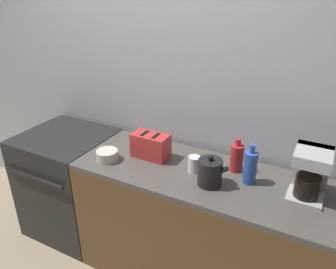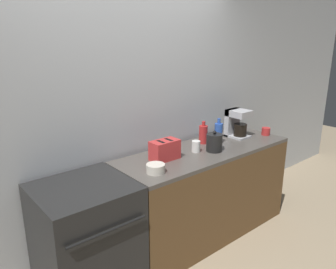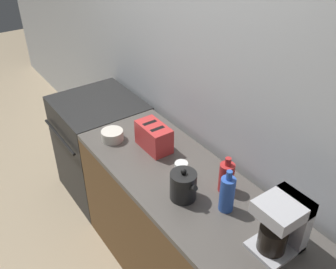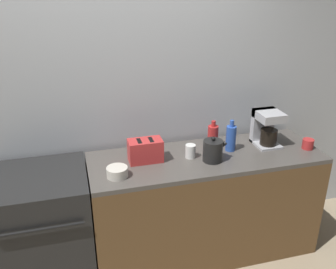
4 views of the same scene
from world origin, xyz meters
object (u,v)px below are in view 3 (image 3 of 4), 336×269
at_px(toaster, 154,137).
at_px(cup_white, 181,170).
at_px(bottle_blue, 227,194).
at_px(kettle, 183,186).
at_px(stove, 102,147).
at_px(coffee_maker, 282,223).
at_px(bowl, 112,135).
at_px(bottle_red, 226,177).

bearing_deg(toaster, cup_white, -5.79).
xyz_separation_m(toaster, bottle_blue, (0.72, 0.00, 0.02)).
distance_m(kettle, toaster, 0.53).
relative_size(stove, coffee_maker, 3.09).
xyz_separation_m(toaster, cup_white, (0.36, -0.04, -0.03)).
height_order(stove, bowl, bowl).
distance_m(kettle, coffee_maker, 0.58).
xyz_separation_m(toaster, coffee_maker, (1.06, 0.04, 0.07)).
bearing_deg(stove, cup_white, -0.20).
height_order(kettle, cup_white, kettle).
xyz_separation_m(kettle, bowl, (-0.76, -0.05, -0.05)).
distance_m(toaster, coffee_maker, 1.06).
bearing_deg(cup_white, bowl, -166.13).
height_order(stove, cup_white, cup_white).
xyz_separation_m(stove, kettle, (1.33, -0.10, 0.54)).
bearing_deg(kettle, stove, 175.59).
xyz_separation_m(coffee_maker, cup_white, (-0.70, -0.08, -0.10)).
bearing_deg(bottle_blue, kettle, -147.00).
bearing_deg(coffee_maker, toaster, -177.86).
distance_m(cup_white, bowl, 0.62).
xyz_separation_m(kettle, bottle_blue, (0.21, 0.14, 0.02)).
bearing_deg(bowl, coffee_maker, 9.80).
bearing_deg(bottle_red, bottle_blue, -41.57).
bearing_deg(bottle_red, toaster, -170.06).
xyz_separation_m(kettle, coffee_maker, (0.55, 0.17, 0.07)).
bearing_deg(toaster, bowl, -143.23).
height_order(toaster, bottle_blue, bottle_blue).
relative_size(stove, bottle_red, 4.00).
relative_size(stove, kettle, 4.56).
height_order(stove, coffee_maker, coffee_maker).
bearing_deg(coffee_maker, bottle_blue, -173.70).
xyz_separation_m(cup_white, bowl, (-0.61, -0.15, -0.02)).
height_order(stove, toaster, toaster).
distance_m(stove, cup_white, 1.28).
bearing_deg(bottle_red, stove, -174.47).
xyz_separation_m(kettle, toaster, (-0.51, 0.13, 0.00)).
distance_m(stove, bottle_blue, 1.64).
relative_size(kettle, toaster, 0.78).
xyz_separation_m(stove, bottle_blue, (1.54, 0.03, 0.57)).
distance_m(kettle, bottle_blue, 0.25).
relative_size(stove, bowl, 6.04).
bearing_deg(kettle, bowl, -176.10).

